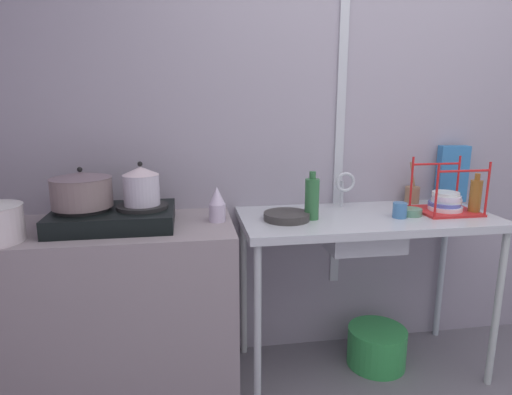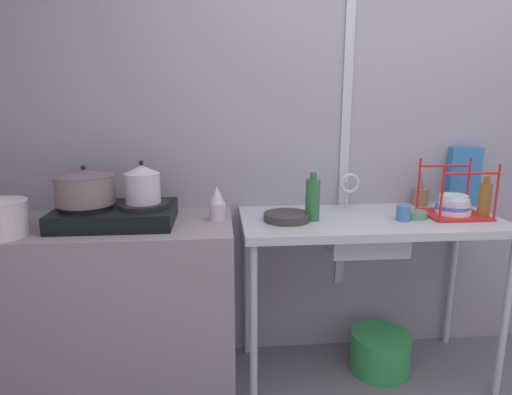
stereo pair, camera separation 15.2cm
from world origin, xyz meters
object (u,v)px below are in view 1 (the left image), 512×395
bucket_on_floor (377,347)px  sink_basin (359,231)px  percolator (217,205)px  dish_rack (446,203)px  cup_by_rack (400,210)px  small_bowl_on_drainboard (410,212)px  frying_pan (287,216)px  pot_on_right_burner (141,186)px  bottle_by_rack (475,196)px  faucet (345,185)px  bottle_by_sink (312,198)px  pot_on_left_burner (82,189)px  utensil_jar (412,194)px  cereal_box (452,174)px  stove (114,217)px

bucket_on_floor → sink_basin: bearing=-174.6°
percolator → dish_rack: size_ratio=0.58×
cup_by_rack → small_bowl_on_drainboard: cup_by_rack is taller
frying_pan → percolator: bearing=174.8°
pot_on_right_burner → small_bowl_on_drainboard: 1.38m
frying_pan → small_bowl_on_drainboard: size_ratio=1.98×
dish_rack → bottle_by_rack: bearing=-22.7°
faucet → frying_pan: (-0.37, -0.19, -0.11)m
frying_pan → small_bowl_on_drainboard: 0.66m
bottle_by_rack → bucket_on_floor: 1.00m
bucket_on_floor → bottle_by_sink: bearing=-175.8°
pot_on_left_burner → utensil_jar: (1.79, 0.23, -0.13)m
frying_pan → dish_rack: (0.88, 0.02, 0.03)m
cup_by_rack → small_bowl_on_drainboard: 0.09m
small_bowl_on_drainboard → bottle_by_rack: bottle_by_rack is taller
pot_on_left_burner → bucket_on_floor: size_ratio=0.86×
pot_on_right_burner → bottle_by_rack: 1.72m
cup_by_rack → bottle_by_rack: bearing=2.0°
bottle_by_rack → faucet: bearing=160.7°
faucet → cereal_box: (0.69, 0.07, 0.03)m
sink_basin → utensil_jar: 0.50m
utensil_jar → faucet: bearing=-172.2°
stove → sink_basin: size_ratio=1.48×
sink_basin → dish_rack: dish_rack is taller
sink_basin → bucket_on_floor: bearing=5.4°
sink_basin → small_bowl_on_drainboard: small_bowl_on_drainboard is taller
faucet → bottle_by_rack: 0.68m
cup_by_rack → bottle_by_rack: bottle_by_rack is taller
pot_on_left_burner → cereal_box: (2.04, 0.24, -0.02)m
cereal_box → utensil_jar: bearing=-172.3°
dish_rack → pot_on_left_burner: bearing=180.0°
stove → cup_by_rack: 1.42m
faucet → dish_rack: dish_rack is taller
pot_on_right_burner → bottle_by_sink: pot_on_right_burner is taller
small_bowl_on_drainboard → cereal_box: cereal_box is taller
stove → utensil_jar: bearing=7.9°
bottle_by_rack → small_bowl_on_drainboard: bearing=176.5°
frying_pan → utensil_jar: 0.85m
stove → bottle_by_rack: size_ratio=2.61×
bottle_by_rack → utensil_jar: 0.35m
faucet → small_bowl_on_drainboard: bearing=-34.9°
pot_on_left_burner → bottle_by_rack: (1.99, -0.06, -0.09)m
utensil_jar → cereal_box: bearing=1.9°
pot_on_right_burner → sink_basin: bearing=-0.3°
dish_rack → bottle_by_sink: bearing=-178.3°
utensil_jar → percolator: bearing=-169.3°
bottle_by_sink → utensil_jar: (0.68, 0.25, -0.06)m
bucket_on_floor → utensil_jar: bearing=39.6°
frying_pan → bottle_by_rack: bearing=-1.9°
frying_pan → utensil_jar: bearing=17.1°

